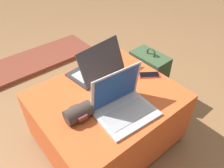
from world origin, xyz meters
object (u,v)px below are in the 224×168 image
wrist_brace (78,113)px  laptop_far (97,68)px  backpack (148,78)px  cell_phone (149,75)px  laptop_near (123,105)px

wrist_brace → laptop_far: bearing=39.4°
wrist_brace → backpack: bearing=13.4°
cell_phone → laptop_near: bearing=-33.8°
laptop_near → wrist_brace: (-0.24, 0.12, -0.01)m
laptop_far → wrist_brace: 0.46m
cell_phone → backpack: (0.22, 0.18, -0.25)m
backpack → cell_phone: bearing=127.3°
laptop_far → backpack: bearing=163.9°
laptop_near → cell_phone: laptop_near is taller
laptop_far → backpack: (0.50, -0.09, -0.29)m
backpack → wrist_brace: 0.92m
laptop_near → backpack: bearing=32.0°
cell_phone → wrist_brace: size_ratio=1.00×
laptop_near → laptop_far: laptop_near is taller
laptop_near → backpack: 0.76m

